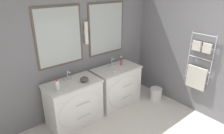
{
  "coord_description": "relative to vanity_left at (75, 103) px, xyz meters",
  "views": [
    {
      "loc": [
        -1.86,
        -0.9,
        2.45
      ],
      "look_at": [
        0.22,
        1.61,
        1.08
      ],
      "focal_mm": 32.0,
      "sensor_mm": 36.0,
      "label": 1
    }
  ],
  "objects": [
    {
      "name": "soap_dish",
      "position": [
        0.84,
        -0.13,
        0.43
      ],
      "size": [
        0.09,
        0.06,
        0.04
      ],
      "color": "white",
      "rests_on": "vanity_right"
    },
    {
      "name": "vanity_right",
      "position": [
        1.04,
        0.0,
        0.0
      ],
      "size": [
        0.99,
        0.63,
        0.83
      ],
      "color": "white",
      "rests_on": "ground_plane"
    },
    {
      "name": "wall_back",
      "position": [
        0.41,
        0.39,
        0.9
      ],
      "size": [
        4.98,
        0.15,
        2.6
      ],
      "color": "slate",
      "rests_on": "ground_plane"
    },
    {
      "name": "faucet_left",
      "position": [
        0.0,
        0.17,
        0.49
      ],
      "size": [
        0.17,
        0.11,
        0.18
      ],
      "color": "silver",
      "rests_on": "vanity_left"
    },
    {
      "name": "wall_right",
      "position": [
        2.12,
        -0.9,
        0.88
      ],
      "size": [
        0.13,
        4.44,
        2.6
      ],
      "color": "slate",
      "rests_on": "ground_plane"
    },
    {
      "name": "toiletry_bottle",
      "position": [
        -0.31,
        -0.06,
        0.5
      ],
      "size": [
        0.07,
        0.07,
        0.2
      ],
      "color": "silver",
      "rests_on": "vanity_left"
    },
    {
      "name": "vanity_left",
      "position": [
        0.0,
        0.0,
        0.0
      ],
      "size": [
        0.99,
        0.63,
        0.83
      ],
      "color": "white",
      "rests_on": "ground_plane"
    },
    {
      "name": "faucet_right",
      "position": [
        1.04,
        0.17,
        0.49
      ],
      "size": [
        0.17,
        0.11,
        0.18
      ],
      "color": "silver",
      "rests_on": "vanity_right"
    },
    {
      "name": "waste_bin",
      "position": [
        1.8,
        -0.45,
        -0.27
      ],
      "size": [
        0.26,
        0.26,
        0.28
      ],
      "color": "silver",
      "rests_on": "ground_plane"
    },
    {
      "name": "flower_vase",
      "position": [
        1.21,
        0.09,
        0.49
      ],
      "size": [
        0.05,
        0.05,
        0.21
      ],
      "color": "#CC4C51",
      "rests_on": "vanity_right"
    },
    {
      "name": "amenity_bowl",
      "position": [
        0.19,
        -0.07,
        0.45
      ],
      "size": [
        0.15,
        0.15,
        0.09
      ],
      "color": "#4C4742",
      "rests_on": "vanity_left"
    }
  ]
}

